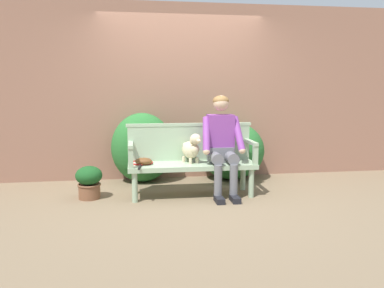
{
  "coord_description": "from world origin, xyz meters",
  "views": [
    {
      "loc": [
        -0.73,
        -4.88,
        1.4
      ],
      "look_at": [
        0.0,
        0.0,
        0.68
      ],
      "focal_mm": 36.29,
      "sensor_mm": 36.0,
      "label": 1
    }
  ],
  "objects_px": {
    "tennis_racket": "(142,163)",
    "baseball_glove": "(144,161)",
    "person_seated": "(222,142)",
    "garden_bench": "(192,167)",
    "dog_on_bench": "(192,148)",
    "potted_plant": "(89,181)"
  },
  "relations": [
    {
      "from": "tennis_racket",
      "to": "baseball_glove",
      "type": "bearing_deg",
      "value": -71.78
    },
    {
      "from": "person_seated",
      "to": "baseball_glove",
      "type": "distance_m",
      "value": 1.04
    },
    {
      "from": "tennis_racket",
      "to": "garden_bench",
      "type": "bearing_deg",
      "value": -4.33
    },
    {
      "from": "person_seated",
      "to": "dog_on_bench",
      "type": "height_order",
      "value": "person_seated"
    },
    {
      "from": "tennis_racket",
      "to": "potted_plant",
      "type": "xyz_separation_m",
      "value": [
        -0.67,
        0.01,
        -0.22
      ]
    },
    {
      "from": "dog_on_bench",
      "to": "tennis_racket",
      "type": "xyz_separation_m",
      "value": [
        -0.64,
        0.04,
        -0.19
      ]
    },
    {
      "from": "garden_bench",
      "to": "potted_plant",
      "type": "bearing_deg",
      "value": 177.35
    },
    {
      "from": "garden_bench",
      "to": "person_seated",
      "type": "relative_size",
      "value": 1.26
    },
    {
      "from": "person_seated",
      "to": "dog_on_bench",
      "type": "distance_m",
      "value": 0.4
    },
    {
      "from": "person_seated",
      "to": "potted_plant",
      "type": "xyz_separation_m",
      "value": [
        -1.7,
        0.07,
        -0.48
      ]
    },
    {
      "from": "garden_bench",
      "to": "dog_on_bench",
      "type": "relative_size",
      "value": 4.2
    },
    {
      "from": "tennis_racket",
      "to": "baseball_glove",
      "type": "xyz_separation_m",
      "value": [
        0.02,
        -0.07,
        0.04
      ]
    },
    {
      "from": "potted_plant",
      "to": "baseball_glove",
      "type": "bearing_deg",
      "value": -6.58
    },
    {
      "from": "person_seated",
      "to": "tennis_racket",
      "type": "relative_size",
      "value": 2.27
    },
    {
      "from": "baseball_glove",
      "to": "potted_plant",
      "type": "height_order",
      "value": "baseball_glove"
    },
    {
      "from": "baseball_glove",
      "to": "dog_on_bench",
      "type": "bearing_deg",
      "value": 17.46
    },
    {
      "from": "dog_on_bench",
      "to": "potted_plant",
      "type": "xyz_separation_m",
      "value": [
        -1.31,
        0.05,
        -0.4
      ]
    },
    {
      "from": "tennis_racket",
      "to": "potted_plant",
      "type": "distance_m",
      "value": 0.7
    },
    {
      "from": "baseball_glove",
      "to": "potted_plant",
      "type": "xyz_separation_m",
      "value": [
        -0.69,
        0.08,
        -0.25
      ]
    },
    {
      "from": "person_seated",
      "to": "baseball_glove",
      "type": "relative_size",
      "value": 5.93
    },
    {
      "from": "tennis_racket",
      "to": "person_seated",
      "type": "bearing_deg",
      "value": -3.4
    },
    {
      "from": "person_seated",
      "to": "tennis_racket",
      "type": "distance_m",
      "value": 1.07
    }
  ]
}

